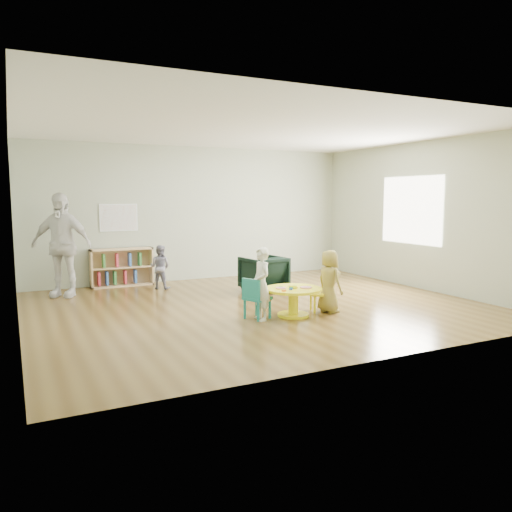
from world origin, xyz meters
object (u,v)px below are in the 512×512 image
Objects in this scene: adult_caretaker at (61,245)px; toddler at (160,267)px; child_right at (329,281)px; armchair at (264,274)px; child_left at (261,284)px; kid_chair_right at (323,292)px; activity_table at (293,297)px; bookshelf at (121,268)px; kid_chair_left at (255,297)px.

toddler is at bearing 29.02° from adult_caretaker.
child_right is 0.52× the size of adult_caretaker.
armchair is 1.93m from child_right.
child_left reaches higher than toddler.
kid_chair_right is 1.82m from armchair.
bookshelf is at bearing 115.62° from activity_table.
kid_chair_left is at bearing -21.91° from adult_caretaker.
kid_chair_left is at bearing -145.61° from child_left.
armchair is 2.16m from child_left.
child_left is 3.92m from adult_caretaker.
adult_caretaker reaches higher than activity_table.
armchair is 0.40× the size of adult_caretaker.
armchair is (-0.10, 1.82, 0.04)m from kid_chair_right.
armchair is at bearing -38.69° from bookshelf.
toddler reaches higher than armchair.
adult_caretaker is (-1.75, 0.04, 0.50)m from toddler.
activity_table is 0.58m from child_left.
adult_caretaker is (-3.39, 1.20, 0.58)m from armchair.
child_right is at bearing 91.72° from child_left.
kid_chair_right is at bearing -10.41° from adult_caretaker.
child_right is at bearing -10.98° from adult_caretaker.
toddler is 0.46× the size of adult_caretaker.
child_left reaches higher than activity_table.
child_left reaches higher than kid_chair_right.
kid_chair_left is 0.82× the size of armchair.
bookshelf is 0.65× the size of adult_caretaker.
activity_table is 3.27m from toddler.
child_left is (-1.01, -1.90, 0.19)m from armchair.
kid_chair_left is 0.33× the size of adult_caretaker.
child_left is at bearing 81.64° from child_right.
toddler is (-0.63, 3.05, -0.10)m from child_left.
adult_caretaker reaches higher than kid_chair_left.
child_right reaches higher than kid_chair_right.
armchair is (1.07, 1.82, 0.01)m from kid_chair_left.
adult_caretaker is at bearing -151.81° from bookshelf.
toddler is (-1.78, 3.07, -0.06)m from child_right.
adult_caretaker is (-2.38, 3.10, 0.39)m from child_left.
adult_caretaker is (-2.91, 3.09, 0.63)m from activity_table.
kid_chair_left is 1.10× the size of kid_chair_right.
kid_chair_right is at bearing -57.04° from bookshelf.
activity_table is at bearing 59.34° from kid_chair_left.
bookshelf reaches higher than armchair.
activity_table is 4.29m from adult_caretaker.
kid_chair_left is 0.71× the size of toddler.
bookshelf is at bearing 175.32° from kid_chair_left.
toddler is 1.82m from adult_caretaker.
armchair is at bearing -3.27° from child_right.
activity_table is 1.00× the size of toddler.
child_right is (0.05, -0.10, 0.19)m from kid_chair_right.
bookshelf is 1.25× the size of child_right.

